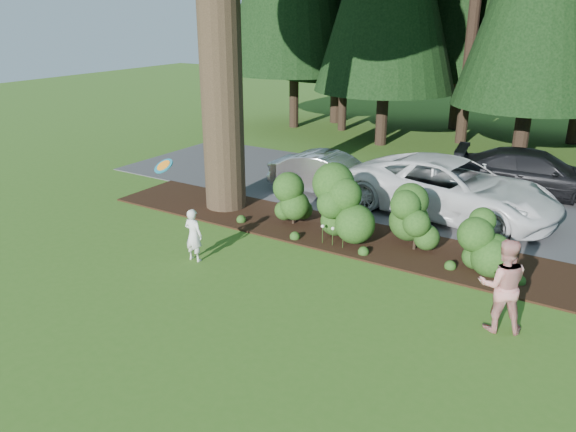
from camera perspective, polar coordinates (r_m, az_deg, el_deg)
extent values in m
plane|color=#37611B|center=(12.74, 0.61, -7.08)|extent=(80.00, 80.00, 0.00)
cube|color=black|center=(15.33, 7.01, -2.21)|extent=(16.00, 2.50, 0.05)
cube|color=#38383A|center=(19.05, 12.56, 1.95)|extent=(22.00, 6.00, 0.03)
cylinder|color=black|center=(16.75, -7.11, 20.65)|extent=(1.24, 1.24, 12.00)
sphere|color=#1D4114|center=(15.95, 0.55, 1.29)|extent=(1.08, 1.08, 1.08)
cylinder|color=black|center=(16.13, 0.54, -0.42)|extent=(0.08, 0.08, 0.30)
sphere|color=#1D4114|center=(14.88, 6.05, 0.86)|extent=(1.35, 1.35, 1.35)
cylinder|color=black|center=(15.16, 5.94, -1.93)|extent=(0.08, 0.08, 0.30)
sphere|color=#1D4114|center=(14.54, 12.91, -0.49)|extent=(1.26, 1.26, 1.26)
cylinder|color=black|center=(14.78, 12.71, -2.94)|extent=(0.08, 0.08, 0.30)
sphere|color=#1D4114|center=(13.96, 19.53, -2.55)|extent=(1.17, 1.17, 1.17)
cylinder|color=black|center=(14.18, 19.26, -4.65)|extent=(0.08, 0.08, 0.30)
cylinder|color=#1D4114|center=(14.79, 3.52, -2.01)|extent=(0.01, 0.01, 0.50)
sphere|color=white|center=(14.69, 3.54, -1.04)|extent=(0.09, 0.09, 0.09)
cylinder|color=#1D4114|center=(14.66, 4.55, -2.25)|extent=(0.01, 0.01, 0.50)
sphere|color=white|center=(14.56, 4.58, -1.27)|extent=(0.09, 0.09, 0.09)
cylinder|color=#1D4114|center=(14.54, 5.59, -2.49)|extent=(0.01, 0.01, 0.50)
sphere|color=white|center=(14.44, 5.63, -1.50)|extent=(0.09, 0.09, 0.09)
cylinder|color=black|center=(28.24, -0.90, 18.37)|extent=(0.50, 0.50, 9.80)
cylinder|color=black|center=(27.41, 4.30, 17.53)|extent=(0.50, 0.50, 9.10)
cylinder|color=black|center=(26.56, 10.91, 18.67)|extent=(0.50, 0.50, 10.50)
cylinder|color=black|center=(24.19, 16.23, 16.04)|extent=(0.50, 0.50, 8.75)
cylinder|color=black|center=(24.45, 24.31, 18.03)|extent=(0.50, 0.50, 11.20)
cylinder|color=black|center=(31.39, 6.32, 19.74)|extent=(0.50, 0.50, 11.20)
cylinder|color=black|center=(28.89, 16.16, 18.37)|extent=(0.50, 0.50, 10.50)
imported|color=#B4B4B9|center=(18.60, 4.45, 4.21)|extent=(4.21, 1.59, 1.37)
imported|color=white|center=(17.25, 16.31, 2.72)|extent=(6.47, 3.63, 1.71)
imported|color=black|center=(20.17, 23.79, 3.96)|extent=(5.37, 2.85, 1.48)
imported|color=silver|center=(13.90, -9.58, -1.92)|extent=(0.50, 0.33, 1.34)
imported|color=#A81A16|center=(11.45, 20.95, -6.58)|extent=(1.12, 1.00, 1.88)
cylinder|color=#17677F|center=(13.86, -12.53, 4.97)|extent=(0.54, 0.44, 0.35)
cylinder|color=orange|center=(13.86, -12.54, 5.03)|extent=(0.38, 0.31, 0.25)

